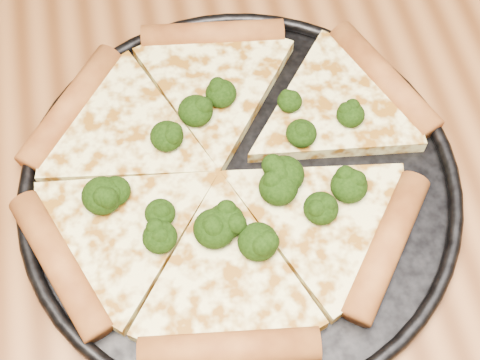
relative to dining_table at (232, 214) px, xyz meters
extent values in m
cube|color=brown|center=(0.00, 0.00, 0.07)|extent=(1.20, 0.90, 0.04)
cylinder|color=black|center=(0.00, -0.02, 0.09)|extent=(0.36, 0.36, 0.01)
torus|color=black|center=(0.00, -0.02, 0.10)|extent=(0.37, 0.37, 0.01)
cylinder|color=#AB602A|center=(0.15, 0.05, 0.11)|extent=(0.07, 0.13, 0.03)
cylinder|color=#AB602A|center=(0.01, 0.13, 0.11)|extent=(0.13, 0.04, 0.03)
cylinder|color=#AB602A|center=(-0.13, 0.08, 0.11)|extent=(0.10, 0.12, 0.03)
cylinder|color=#AB602A|center=(-0.15, -0.07, 0.11)|extent=(0.07, 0.13, 0.03)
cylinder|color=#AB602A|center=(-0.03, -0.16, 0.11)|extent=(0.13, 0.04, 0.03)
cylinder|color=#AB602A|center=(0.10, -0.10, 0.11)|extent=(0.10, 0.12, 0.03)
ellipsoid|color=black|center=(0.00, 0.06, 0.12)|extent=(0.03, 0.03, 0.02)
ellipsoid|color=black|center=(-0.07, -0.06, 0.12)|extent=(0.03, 0.03, 0.02)
ellipsoid|color=black|center=(-0.05, 0.03, 0.12)|extent=(0.03, 0.03, 0.02)
ellipsoid|color=black|center=(0.11, 0.02, 0.12)|extent=(0.02, 0.02, 0.02)
ellipsoid|color=black|center=(0.06, -0.07, 0.12)|extent=(0.03, 0.03, 0.02)
ellipsoid|color=black|center=(-0.07, -0.04, 0.12)|extent=(0.02, 0.02, 0.02)
ellipsoid|color=black|center=(-0.02, -0.06, 0.12)|extent=(0.03, 0.03, 0.02)
ellipsoid|color=black|center=(0.00, -0.08, 0.12)|extent=(0.03, 0.03, 0.02)
ellipsoid|color=black|center=(-0.03, -0.07, 0.12)|extent=(0.03, 0.03, 0.02)
ellipsoid|color=black|center=(-0.02, 0.04, 0.12)|extent=(0.03, 0.03, 0.02)
ellipsoid|color=black|center=(0.06, 0.04, 0.12)|extent=(0.02, 0.02, 0.02)
ellipsoid|color=black|center=(0.04, -0.03, 0.12)|extent=(0.03, 0.03, 0.02)
ellipsoid|color=black|center=(0.03, -0.04, 0.12)|extent=(0.03, 0.03, 0.02)
ellipsoid|color=black|center=(0.06, 0.01, 0.12)|extent=(0.03, 0.03, 0.02)
ellipsoid|color=black|center=(-0.11, -0.02, 0.12)|extent=(0.03, 0.03, 0.02)
ellipsoid|color=black|center=(0.09, -0.05, 0.12)|extent=(0.03, 0.03, 0.02)
ellipsoid|color=black|center=(-0.10, -0.02, 0.12)|extent=(0.03, 0.03, 0.02)
camera|label=1|loc=(-0.05, -0.28, 0.60)|focal=51.05mm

